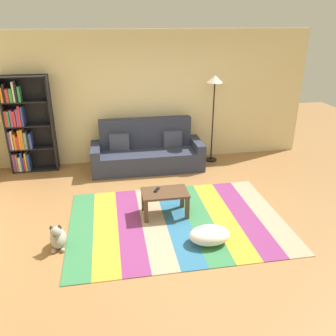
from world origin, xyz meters
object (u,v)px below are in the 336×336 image
at_px(dog, 58,238).
at_px(couch, 147,152).
at_px(tv_remote, 157,190).
at_px(coffee_table, 165,196).
at_px(pouf, 210,235).
at_px(bookshelf, 24,127).
at_px(standing_lamp, 214,91).

bearing_deg(dog, couch, 59.11).
relative_size(dog, tv_remote, 2.65).
xyz_separation_m(coffee_table, tv_remote, (-0.12, 0.06, 0.09)).
bearing_deg(couch, tv_remote, -92.23).
distance_m(couch, pouf, 2.86).
bearing_deg(bookshelf, coffee_table, -42.45).
relative_size(coffee_table, dog, 1.81).
relative_size(bookshelf, pouf, 3.32).
xyz_separation_m(standing_lamp, tv_remote, (-1.50, -2.04, -1.11)).
distance_m(coffee_table, standing_lamp, 2.79).
distance_m(dog, standing_lamp, 4.23).
xyz_separation_m(couch, bookshelf, (-2.39, 0.28, 0.58)).
relative_size(coffee_table, tv_remote, 4.81).
xyz_separation_m(couch, coffee_table, (0.05, -1.95, -0.01)).
xyz_separation_m(coffee_table, pouf, (0.48, -0.86, -0.20)).
height_order(bookshelf, pouf, bookshelf).
xyz_separation_m(coffee_table, dog, (-1.57, -0.60, -0.17)).
xyz_separation_m(pouf, standing_lamp, (0.90, 2.96, 1.40)).
bearing_deg(pouf, bookshelf, 133.40).
relative_size(dog, standing_lamp, 0.22).
bearing_deg(dog, coffee_table, 20.99).
bearing_deg(bookshelf, pouf, -46.60).
distance_m(dog, tv_remote, 1.62).
relative_size(couch, standing_lamp, 1.23).
bearing_deg(coffee_table, tv_remote, 151.72).
height_order(pouf, tv_remote, tv_remote).
bearing_deg(coffee_table, pouf, -60.59).
distance_m(pouf, standing_lamp, 3.40).
xyz_separation_m(dog, tv_remote, (1.45, 0.67, 0.26)).
relative_size(coffee_table, pouf, 1.25).
bearing_deg(tv_remote, standing_lamp, 83.49).
bearing_deg(standing_lamp, couch, -173.64).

